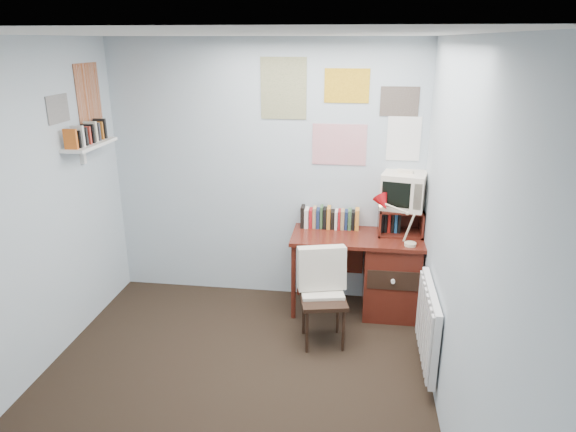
# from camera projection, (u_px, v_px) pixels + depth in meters

# --- Properties ---
(ground) EXTENTS (3.50, 3.50, 0.00)m
(ground) POSITION_uv_depth(u_px,v_px,m) (225.00, 401.00, 3.70)
(ground) COLOR black
(ground) RESTS_ON ground
(back_wall) EXTENTS (3.00, 0.02, 2.50)m
(back_wall) POSITION_uv_depth(u_px,v_px,m) (265.00, 174.00, 4.93)
(back_wall) COLOR #B1BECA
(back_wall) RESTS_ON ground
(left_wall) EXTENTS (0.02, 3.50, 2.50)m
(left_wall) POSITION_uv_depth(u_px,v_px,m) (3.00, 229.00, 3.48)
(left_wall) COLOR #B1BECA
(left_wall) RESTS_ON ground
(right_wall) EXTENTS (0.02, 3.50, 2.50)m
(right_wall) POSITION_uv_depth(u_px,v_px,m) (458.00, 253.00, 3.10)
(right_wall) COLOR #B1BECA
(right_wall) RESTS_ON ground
(ceiling) EXTENTS (3.00, 3.50, 0.02)m
(ceiling) POSITION_uv_depth(u_px,v_px,m) (207.00, 34.00, 2.88)
(ceiling) COLOR white
(ceiling) RESTS_ON back_wall
(desk) EXTENTS (1.20, 0.55, 0.76)m
(desk) POSITION_uv_depth(u_px,v_px,m) (385.00, 272.00, 4.80)
(desk) COLOR #581D14
(desk) RESTS_ON ground
(desk_chair) EXTENTS (0.48, 0.47, 0.80)m
(desk_chair) POSITION_uv_depth(u_px,v_px,m) (323.00, 301.00, 4.30)
(desk_chair) COLOR black
(desk_chair) RESTS_ON ground
(desk_lamp) EXTENTS (0.29, 0.26, 0.38)m
(desk_lamp) POSITION_uv_depth(u_px,v_px,m) (412.00, 225.00, 4.43)
(desk_lamp) COLOR #B40C12
(desk_lamp) RESTS_ON desk
(tv_riser) EXTENTS (0.40, 0.30, 0.25)m
(tv_riser) POSITION_uv_depth(u_px,v_px,m) (400.00, 221.00, 4.73)
(tv_riser) COLOR #581D14
(tv_riser) RESTS_ON desk
(crt_tv) EXTENTS (0.44, 0.42, 0.36)m
(crt_tv) POSITION_uv_depth(u_px,v_px,m) (404.00, 189.00, 4.65)
(crt_tv) COLOR beige
(crt_tv) RESTS_ON tv_riser
(book_row) EXTENTS (0.60, 0.14, 0.22)m
(book_row) POSITION_uv_depth(u_px,v_px,m) (332.00, 217.00, 4.88)
(book_row) COLOR #581D14
(book_row) RESTS_ON desk
(radiator) EXTENTS (0.09, 0.80, 0.60)m
(radiator) POSITION_uv_depth(u_px,v_px,m) (428.00, 325.00, 3.89)
(radiator) COLOR white
(radiator) RESTS_ON right_wall
(wall_shelf) EXTENTS (0.20, 0.62, 0.24)m
(wall_shelf) POSITION_uv_depth(u_px,v_px,m) (90.00, 145.00, 4.38)
(wall_shelf) COLOR white
(wall_shelf) RESTS_ON left_wall
(posters_back) EXTENTS (1.20, 0.01, 0.90)m
(posters_back) POSITION_uv_depth(u_px,v_px,m) (340.00, 112.00, 4.64)
(posters_back) COLOR white
(posters_back) RESTS_ON back_wall
(posters_left) EXTENTS (0.01, 0.70, 0.60)m
(posters_left) POSITION_uv_depth(u_px,v_px,m) (74.00, 99.00, 4.27)
(posters_left) COLOR white
(posters_left) RESTS_ON left_wall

